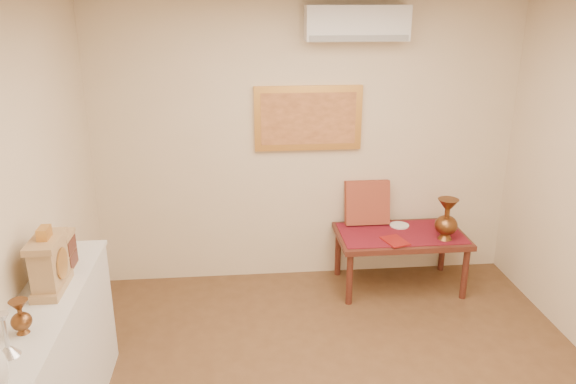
{
  "coord_description": "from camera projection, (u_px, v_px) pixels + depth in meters",
  "views": [
    {
      "loc": [
        -0.68,
        -2.86,
        2.67
      ],
      "look_at": [
        -0.29,
        1.15,
        1.26
      ],
      "focal_mm": 35.0,
      "sensor_mm": 36.0,
      "label": 1
    }
  ],
  "objects": [
    {
      "name": "wall_back",
      "position": [
        308.0,
        144.0,
        5.3
      ],
      "size": [
        4.0,
        0.02,
        2.7
      ],
      "primitive_type": "cube",
      "color": "beige",
      "rests_on": "ground"
    },
    {
      "name": "candlestick",
      "position": [
        6.0,
        335.0,
        2.75
      ],
      "size": [
        0.11,
        0.11,
        0.24
      ],
      "primitive_type": null,
      "color": "silver",
      "rests_on": "display_ledge"
    },
    {
      "name": "brass_urn_small",
      "position": [
        20.0,
        312.0,
        2.93
      ],
      "size": [
        0.11,
        0.11,
        0.25
      ],
      "primitive_type": null,
      "color": "brown",
      "rests_on": "display_ledge"
    },
    {
      "name": "table_cloth",
      "position": [
        401.0,
        233.0,
        5.29
      ],
      "size": [
        1.14,
        0.59,
        0.01
      ],
      "primitive_type": "cube",
      "color": "maroon",
      "rests_on": "low_table"
    },
    {
      "name": "brass_urn_tall",
      "position": [
        447.0,
        215.0,
        5.09
      ],
      "size": [
        0.21,
        0.21,
        0.47
      ],
      "primitive_type": null,
      "color": "brown",
      "rests_on": "table_cloth"
    },
    {
      "name": "plate",
      "position": [
        399.0,
        225.0,
        5.45
      ],
      "size": [
        0.19,
        0.19,
        0.01
      ],
      "primitive_type": "cylinder",
      "color": "silver",
      "rests_on": "table_cloth"
    },
    {
      "name": "menu",
      "position": [
        395.0,
        241.0,
        5.1
      ],
      "size": [
        0.24,
        0.29,
        0.01
      ],
      "primitive_type": "cube",
      "rotation": [
        0.0,
        0.0,
        0.29
      ],
      "color": "maroon",
      "rests_on": "table_cloth"
    },
    {
      "name": "cushion",
      "position": [
        367.0,
        202.0,
        5.45
      ],
      "size": [
        0.43,
        0.19,
        0.44
      ],
      "primitive_type": "cube",
      "rotation": [
        -0.21,
        0.0,
        0.0
      ],
      "color": "maroon",
      "rests_on": "table_cloth"
    },
    {
      "name": "mantel_clock",
      "position": [
        49.0,
        264.0,
        3.36
      ],
      "size": [
        0.17,
        0.36,
        0.41
      ],
      "color": "tan",
      "rests_on": "display_ledge"
    },
    {
      "name": "wooden_chest",
      "position": [
        61.0,
        251.0,
        3.64
      ],
      "size": [
        0.16,
        0.21,
        0.24
      ],
      "color": "tan",
      "rests_on": "display_ledge"
    },
    {
      "name": "low_table",
      "position": [
        400.0,
        240.0,
        5.32
      ],
      "size": [
        1.2,
        0.7,
        0.55
      ],
      "color": "#522218",
      "rests_on": "floor"
    },
    {
      "name": "painting",
      "position": [
        308.0,
        118.0,
        5.19
      ],
      "size": [
        1.0,
        0.06,
        0.6
      ],
      "color": "gold",
      "rests_on": "wall_back"
    },
    {
      "name": "ac_unit",
      "position": [
        357.0,
        23.0,
        4.85
      ],
      "size": [
        0.9,
        0.25,
        0.3
      ],
      "color": "silver",
      "rests_on": "wall_back"
    }
  ]
}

